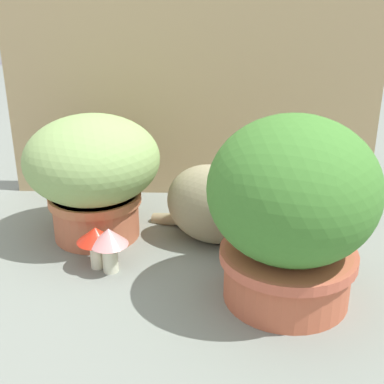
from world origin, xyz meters
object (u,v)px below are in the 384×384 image
leafy_planter (292,208)px  mushroom_ornament_red (96,238)px  grass_planter (93,171)px  mushroom_ornament_pink (109,241)px  cat (218,201)px

leafy_planter → mushroom_ornament_red: (-0.46, 0.12, -0.14)m
grass_planter → leafy_planter: size_ratio=0.86×
grass_planter → mushroom_ornament_pink: bearing=-69.6°
cat → leafy_planter: bearing=-60.1°
leafy_planter → mushroom_ornament_red: 0.49m
grass_planter → cat: grass_planter is taller
grass_planter → mushroom_ornament_red: (0.04, -0.18, -0.11)m
leafy_planter → cat: (-0.15, 0.26, -0.10)m
leafy_planter → cat: bearing=119.9°
mushroom_ornament_red → mushroom_ornament_pink: mushroom_ornament_pink is taller
cat → mushroom_ornament_pink: bearing=-148.5°
grass_planter → leafy_planter: bearing=-30.9°
mushroom_ornament_red → mushroom_ornament_pink: bearing=-25.6°
mushroom_ornament_pink → cat: bearing=31.5°
grass_planter → mushroom_ornament_red: 0.21m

